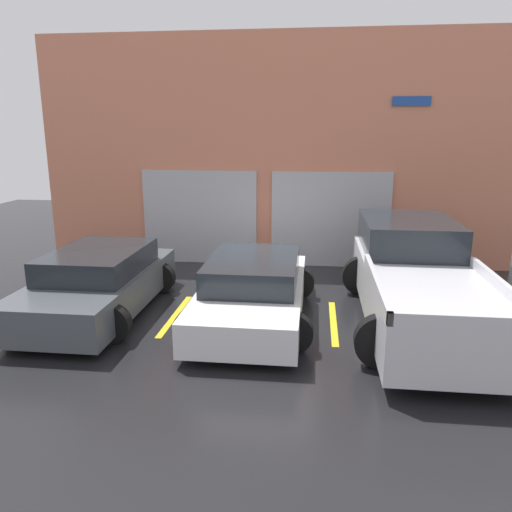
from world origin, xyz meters
TOP-DOWN VIEW (x-y plane):
  - ground_plane at (0.00, 0.00)m, footprint 28.00×28.00m
  - shophouse_building at (-0.01, 3.29)m, footprint 12.09×0.68m
  - pickup_truck at (3.02, -0.70)m, footprint 2.56×5.59m
  - sedan_white at (0.00, -1.00)m, footprint 2.28×4.34m
  - sedan_side at (-3.02, -1.00)m, footprint 2.26×4.30m
  - parking_stripe_far_left at (-4.52, -1.03)m, footprint 0.12×2.20m
  - parking_stripe_left at (-1.51, -1.03)m, footprint 0.12×2.20m
  - parking_stripe_centre at (1.51, -1.03)m, footprint 0.12×2.20m
  - parking_stripe_right at (4.52, -1.03)m, footprint 0.12×2.20m

SIDE VIEW (x-z plane):
  - ground_plane at x=0.00m, z-range 0.00..0.00m
  - parking_stripe_far_left at x=-4.52m, z-range 0.00..0.01m
  - parking_stripe_left at x=-1.51m, z-range 0.00..0.01m
  - parking_stripe_centre at x=1.51m, z-range 0.00..0.01m
  - parking_stripe_right at x=4.52m, z-range 0.00..0.01m
  - sedan_white at x=0.00m, z-range -0.03..1.15m
  - sedan_side at x=-3.02m, z-range -0.03..1.21m
  - pickup_truck at x=3.02m, z-range -0.04..1.67m
  - shophouse_building at x=-0.01m, z-range -0.05..5.77m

